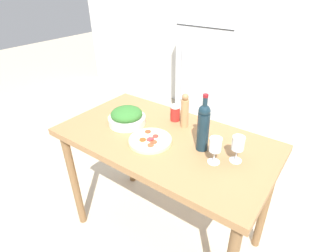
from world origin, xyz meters
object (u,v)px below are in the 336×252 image
(salad_bowl, at_px, (127,117))
(salt_canister, at_px, (175,113))
(homemade_pizza, at_px, (150,140))
(refrigerator, at_px, (215,57))
(wine_bottle, at_px, (203,126))
(pepper_mill, at_px, (185,111))
(wine_glass_near, at_px, (215,146))
(wine_glass_far, at_px, (238,145))

(salad_bowl, relative_size, salt_canister, 2.22)
(salad_bowl, xyz_separation_m, homemade_pizza, (0.27, -0.09, -0.04))
(refrigerator, distance_m, salt_canister, 1.67)
(wine_bottle, relative_size, salad_bowl, 1.38)
(salad_bowl, bearing_deg, pepper_mill, 29.96)
(homemade_pizza, bearing_deg, wine_glass_near, 6.35)
(refrigerator, xyz_separation_m, wine_glass_far, (1.02, -1.78, 0.10))
(pepper_mill, bearing_deg, wine_glass_near, -35.15)
(wine_bottle, xyz_separation_m, wine_glass_near, (0.11, -0.07, -0.05))
(refrigerator, distance_m, wine_bottle, 1.97)
(wine_bottle, height_order, wine_glass_near, wine_bottle)
(wine_glass_near, xyz_separation_m, homemade_pizza, (-0.40, -0.04, -0.09))
(homemade_pizza, bearing_deg, pepper_mill, 76.78)
(refrigerator, height_order, salad_bowl, refrigerator)
(refrigerator, relative_size, wine_glass_near, 11.71)
(wine_bottle, height_order, wine_glass_far, wine_bottle)
(pepper_mill, distance_m, salt_canister, 0.12)
(salad_bowl, bearing_deg, wine_glass_near, -3.66)
(wine_bottle, height_order, homemade_pizza, wine_bottle)
(wine_bottle, xyz_separation_m, pepper_mill, (-0.22, 0.16, -0.04))
(refrigerator, relative_size, salad_bowl, 7.20)
(wine_bottle, distance_m, pepper_mill, 0.28)
(pepper_mill, bearing_deg, wine_glass_far, -20.07)
(wine_glass_near, bearing_deg, salad_bowl, 176.34)
(wine_glass_far, height_order, salt_canister, wine_glass_far)
(wine_glass_far, distance_m, homemade_pizza, 0.52)
(wine_bottle, relative_size, wine_glass_far, 2.24)
(wine_glass_far, xyz_separation_m, salt_canister, (-0.52, 0.19, -0.05))
(wine_bottle, relative_size, homemade_pizza, 1.31)
(wine_bottle, relative_size, salt_canister, 3.06)
(salad_bowl, distance_m, homemade_pizza, 0.29)
(wine_bottle, bearing_deg, salad_bowl, -176.86)
(wine_glass_near, bearing_deg, pepper_mill, 144.85)
(wine_glass_near, xyz_separation_m, pepper_mill, (-0.34, 0.24, 0.01))
(homemade_pizza, distance_m, salt_canister, 0.32)
(homemade_pizza, bearing_deg, refrigerator, 105.32)
(refrigerator, height_order, wine_glass_near, refrigerator)
(wine_glass_far, height_order, pepper_mill, pepper_mill)
(wine_glass_near, relative_size, salt_canister, 1.37)
(salad_bowl, bearing_deg, wine_glass_far, 2.80)
(wine_glass_far, relative_size, salt_canister, 1.37)
(wine_glass_near, xyz_separation_m, salad_bowl, (-0.67, 0.04, -0.05))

